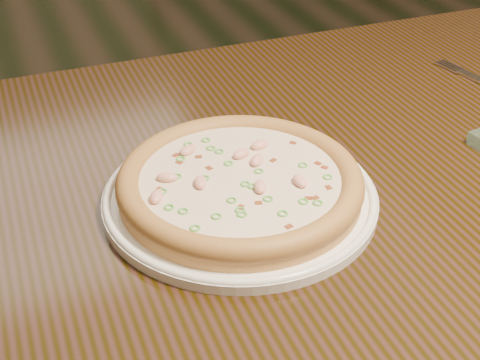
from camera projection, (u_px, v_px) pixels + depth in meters
name	position (u px, v px, depth m)	size (l,w,h in m)	color
ground	(155.00, 264.00, 1.83)	(9.00, 9.00, 0.00)	black
hero_table	(308.00, 221.00, 0.92)	(1.20, 0.80, 0.75)	black
plate	(240.00, 195.00, 0.78)	(0.32, 0.32, 0.02)	white
pizza	(240.00, 182.00, 0.77)	(0.29, 0.29, 0.03)	tan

